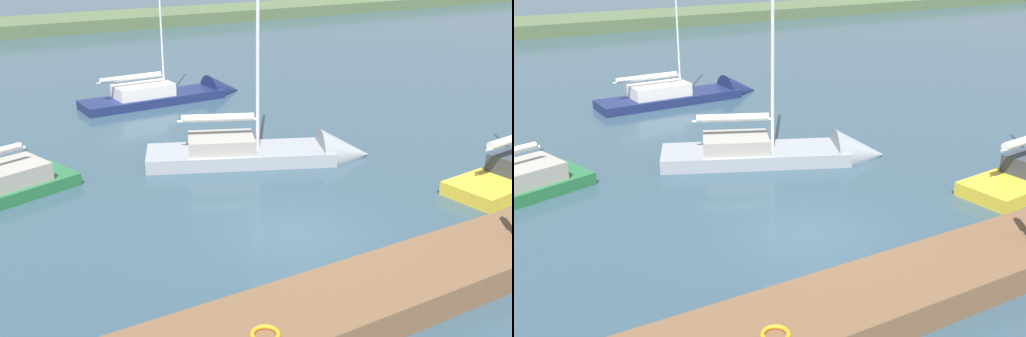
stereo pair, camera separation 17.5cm
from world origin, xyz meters
The scene contains 6 objects.
ground_plane centered at (0.00, 0.00, 0.00)m, with size 200.00×200.00×0.00m, color #2D4756.
far_shoreline centered at (0.00, -49.36, 0.00)m, with size 180.00×8.00×2.40m, color #4C603D.
dock_pier centered at (0.00, 4.34, 0.40)m, with size 22.93×2.56×0.80m, color brown.
life_ring_buoy centered at (4.13, 4.85, 0.85)m, with size 0.66×0.66×0.10m, color orange.
sailboat_outer_mooring centered at (-3.61, -17.69, 0.17)m, with size 9.67×2.66×12.00m.
sailboat_behind_pier centered at (-3.16, -6.22, 0.22)m, with size 9.48×5.88×11.37m.
Camera 1 is at (9.86, 14.22, 8.81)m, focal length 43.07 mm.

